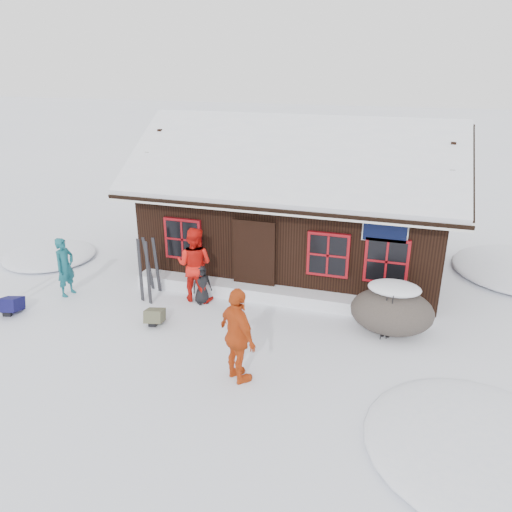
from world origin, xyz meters
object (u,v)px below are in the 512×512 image
object	(u,v)px
skier_orange_left	(195,264)
boulder	(392,310)
backpack_olive	(155,318)
skier_crouched	(202,284)
backpack_blue	(11,307)
skier_teal	(65,267)
skier_orange_right	(238,336)
ski_poles	(387,318)

from	to	relation	value
skier_orange_left	boulder	xyz separation A→B (m)	(4.93, -0.22, -0.42)
skier_orange_left	backpack_olive	xyz separation A→B (m)	(-0.40, -1.49, -0.83)
skier_crouched	backpack_blue	distance (m)	4.69
skier_teal	backpack_blue	world-z (taller)	skier_teal
skier_orange_right	backpack_olive	world-z (taller)	skier_orange_right
skier_orange_right	boulder	distance (m)	3.91
skier_teal	skier_orange_left	size ratio (longest dim) A/B	0.81
skier_orange_right	skier_orange_left	bearing A→B (deg)	-13.29
ski_poles	skier_teal	bearing A→B (deg)	-179.06
ski_poles	backpack_olive	bearing A→B (deg)	-170.41
boulder	skier_crouched	bearing A→B (deg)	179.15
backpack_blue	backpack_olive	bearing A→B (deg)	-7.09
ski_poles	backpack_blue	world-z (taller)	ski_poles
backpack_blue	skier_orange_left	bearing A→B (deg)	11.15
skier_orange_right	skier_crouched	size ratio (longest dim) A/B	1.90
skier_orange_right	backpack_olive	bearing A→B (deg)	10.46
ski_poles	boulder	bearing A→B (deg)	76.42
skier_teal	skier_crouched	bearing A→B (deg)	-73.14
skier_orange_right	backpack_blue	size ratio (longest dim) A/B	3.30
skier_orange_left	skier_crouched	distance (m)	0.54
skier_crouched	skier_teal	bearing A→B (deg)	147.21
skier_teal	backpack_olive	size ratio (longest dim) A/B	2.95
boulder	skier_teal	bearing A→B (deg)	-176.37
skier_orange_left	backpack_blue	size ratio (longest dim) A/B	3.31
skier_teal	skier_orange_left	world-z (taller)	skier_orange_left
boulder	backpack_blue	world-z (taller)	boulder
skier_orange_left	skier_crouched	size ratio (longest dim) A/B	1.91
skier_orange_left	ski_poles	bearing A→B (deg)	172.14
skier_orange_left	backpack_olive	world-z (taller)	skier_orange_left
boulder	ski_poles	bearing A→B (deg)	-103.58
skier_teal	skier_crouched	size ratio (longest dim) A/B	1.54
skier_teal	boulder	bearing A→B (deg)	-78.92
skier_orange_right	skier_crouched	xyz separation A→B (m)	(-1.95, 2.84, -0.46)
skier_teal	skier_orange_right	distance (m)	5.98
skier_teal	backpack_blue	size ratio (longest dim) A/B	2.68
skier_teal	skier_orange_left	distance (m)	3.43
backpack_blue	boulder	bearing A→B (deg)	-4.25
skier_orange_right	backpack_blue	world-z (taller)	skier_orange_right
skier_orange_right	backpack_blue	distance (m)	6.35
ski_poles	backpack_olive	distance (m)	5.32
backpack_olive	backpack_blue	bearing A→B (deg)	175.02
skier_orange_left	ski_poles	world-z (taller)	skier_orange_left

